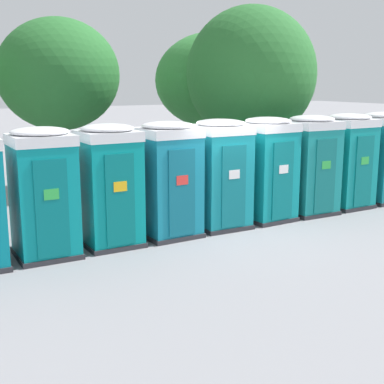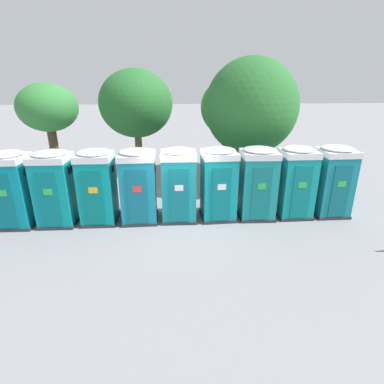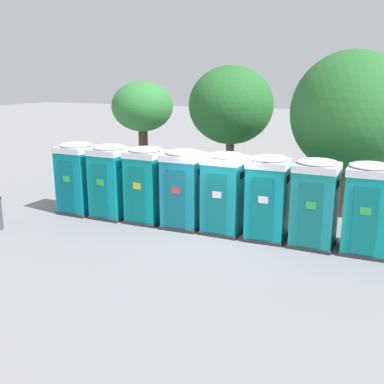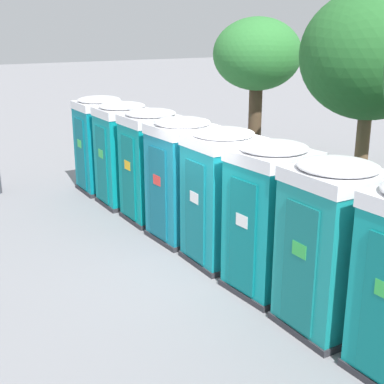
{
  "view_description": "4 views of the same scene",
  "coord_description": "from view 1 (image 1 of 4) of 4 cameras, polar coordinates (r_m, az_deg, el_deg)",
  "views": [
    {
      "loc": [
        -6.77,
        -9.96,
        3.39
      ],
      "look_at": [
        -0.79,
        0.19,
        0.93
      ],
      "focal_mm": 50.0,
      "sensor_mm": 36.0,
      "label": 1
    },
    {
      "loc": [
        -0.3,
        -9.53,
        4.58
      ],
      "look_at": [
        0.45,
        0.19,
        1.0
      ],
      "focal_mm": 28.0,
      "sensor_mm": 36.0,
      "label": 2
    },
    {
      "loc": [
        4.52,
        -12.4,
        4.69
      ],
      "look_at": [
        -1.06,
        0.19,
        1.2
      ],
      "focal_mm": 42.0,
      "sensor_mm": 36.0,
      "label": 3
    },
    {
      "loc": [
        7.63,
        -5.2,
        4.24
      ],
      "look_at": [
        -0.97,
        0.19,
        1.11
      ],
      "focal_mm": 50.0,
      "sensor_mm": 36.0,
      "label": 4
    }
  ],
  "objects": [
    {
      "name": "ground_plane",
      "position": [
        12.51,
        3.55,
        -3.96
      ],
      "size": [
        120.0,
        120.0,
        0.0
      ],
      "primitive_type": "plane",
      "color": "gray"
    },
    {
      "name": "portapotty_1",
      "position": [
        10.69,
        -15.55,
        -0.02
      ],
      "size": [
        1.21,
        1.22,
        2.54
      ],
      "color": "#2D2D33",
      "rests_on": "ground"
    },
    {
      "name": "portapotty_2",
      "position": [
        11.15,
        -8.81,
        0.75
      ],
      "size": [
        1.17,
        1.21,
        2.54
      ],
      "color": "#2D2D33",
      "rests_on": "ground"
    },
    {
      "name": "portapotty_3",
      "position": [
        11.7,
        -2.52,
        1.39
      ],
      "size": [
        1.23,
        1.22,
        2.54
      ],
      "color": "#2D2D33",
      "rests_on": "ground"
    },
    {
      "name": "portapotty_4",
      "position": [
        12.41,
        3.02,
        1.99
      ],
      "size": [
        1.23,
        1.23,
        2.54
      ],
      "color": "#2D2D33",
      "rests_on": "ground"
    },
    {
      "name": "portapotty_5",
      "position": [
        13.21,
        8.02,
        2.48
      ],
      "size": [
        1.22,
        1.24,
        2.54
      ],
      "color": "#2D2D33",
      "rests_on": "ground"
    },
    {
      "name": "portapotty_6",
      "position": [
        14.07,
        12.49,
        2.89
      ],
      "size": [
        1.26,
        1.24,
        2.54
      ],
      "color": "#2D2D33",
      "rests_on": "ground"
    },
    {
      "name": "portapotty_7",
      "position": [
        15.05,
        16.27,
        3.26
      ],
      "size": [
        1.18,
        1.21,
        2.54
      ],
      "color": "#2D2D33",
      "rests_on": "ground"
    },
    {
      "name": "portapotty_8",
      "position": [
        16.07,
        19.63,
        3.56
      ],
      "size": [
        1.19,
        1.21,
        2.54
      ],
      "color": "#2D2D33",
      "rests_on": "ground"
    },
    {
      "name": "street_tree_0",
      "position": [
        18.59,
        2.24,
        11.77
      ],
      "size": [
        3.93,
        3.93,
        5.01
      ],
      "color": "#4C3826",
      "rests_on": "ground"
    },
    {
      "name": "street_tree_1",
      "position": [
        16.74,
        6.31,
        12.37
      ],
      "size": [
        3.95,
        3.95,
        5.62
      ],
      "color": "brown",
      "rests_on": "ground"
    },
    {
      "name": "street_tree_2",
      "position": [
        16.87,
        -14.04,
        12.01
      ],
      "size": [
        3.64,
        3.64,
        5.24
      ],
      "color": "brown",
      "rests_on": "ground"
    }
  ]
}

